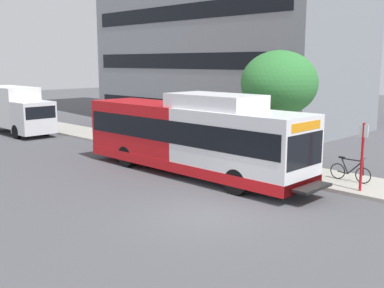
{
  "coord_description": "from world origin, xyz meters",
  "views": [
    {
      "loc": [
        -10.61,
        -9.89,
        4.96
      ],
      "look_at": [
        2.9,
        3.47,
        1.6
      ],
      "focal_mm": 43.49,
      "sensor_mm": 36.0,
      "label": 1
    }
  ],
  "objects_px": {
    "box_truck_background": "(15,109)",
    "bus_stop_sign_pole": "(362,152)",
    "transit_bus": "(192,137)",
    "street_tree_near_stop": "(279,84)",
    "bicycle_parked": "(350,171)"
  },
  "relations": [
    {
      "from": "bicycle_parked",
      "to": "box_truck_background",
      "type": "distance_m",
      "value": 23.35
    },
    {
      "from": "street_tree_near_stop",
      "to": "box_truck_background",
      "type": "height_order",
      "value": "street_tree_near_stop"
    },
    {
      "from": "transit_bus",
      "to": "street_tree_near_stop",
      "type": "bearing_deg",
      "value": -26.61
    },
    {
      "from": "box_truck_background",
      "to": "bus_stop_sign_pole",
      "type": "bearing_deg",
      "value": -84.48
    },
    {
      "from": "bus_stop_sign_pole",
      "to": "street_tree_near_stop",
      "type": "xyz_separation_m",
      "value": [
        1.62,
        4.9,
        2.32
      ]
    },
    {
      "from": "bicycle_parked",
      "to": "box_truck_background",
      "type": "relative_size",
      "value": 0.25
    },
    {
      "from": "bicycle_parked",
      "to": "street_tree_near_stop",
      "type": "xyz_separation_m",
      "value": [
        0.52,
        3.96,
        3.41
      ]
    },
    {
      "from": "transit_bus",
      "to": "box_truck_background",
      "type": "height_order",
      "value": "transit_bus"
    },
    {
      "from": "bicycle_parked",
      "to": "bus_stop_sign_pole",
      "type": "bearing_deg",
      "value": -139.26
    },
    {
      "from": "bus_stop_sign_pole",
      "to": "bicycle_parked",
      "type": "xyz_separation_m",
      "value": [
        1.09,
        0.94,
        -1.09
      ]
    },
    {
      "from": "transit_bus",
      "to": "bus_stop_sign_pole",
      "type": "distance_m",
      "value": 7.17
    },
    {
      "from": "transit_bus",
      "to": "bus_stop_sign_pole",
      "type": "height_order",
      "value": "transit_bus"
    },
    {
      "from": "box_truck_background",
      "to": "bicycle_parked",
      "type": "bearing_deg",
      "value": -81.58
    },
    {
      "from": "transit_bus",
      "to": "street_tree_near_stop",
      "type": "distance_m",
      "value": 4.85
    },
    {
      "from": "bus_stop_sign_pole",
      "to": "bicycle_parked",
      "type": "height_order",
      "value": "bus_stop_sign_pole"
    }
  ]
}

